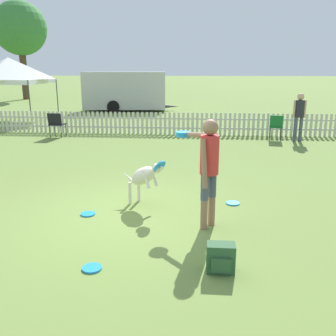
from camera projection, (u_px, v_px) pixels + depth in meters
ground_plane at (127, 215)px, 6.32m from camera, size 240.00×240.00×0.00m
handler_person at (207, 160)px, 5.60m from camera, size 0.74×1.05×1.68m
leaping_dog at (144, 176)px, 6.58m from camera, size 0.90×0.73×0.91m
frisbee_near_handler at (88, 214)px, 6.31m from camera, size 0.24×0.24×0.02m
frisbee_near_dog at (92, 268)px, 4.60m from camera, size 0.24×0.24×0.02m
frisbee_midfield at (233, 203)px, 6.82m from camera, size 0.24×0.24×0.02m
backpack_on_grass at (221, 258)px, 4.51m from camera, size 0.34×0.24×0.36m
picket_fence at (167, 123)px, 13.89m from camera, size 25.58×0.04×0.82m
folding_chair_blue_left at (276, 125)px, 12.72m from camera, size 0.48×0.50×0.86m
folding_chair_center at (56, 123)px, 13.30m from camera, size 0.52×0.54×0.87m
canopy_tent_main at (9, 71)px, 16.93m from camera, size 3.16×3.16×2.87m
spectator_standing at (299, 113)px, 12.37m from camera, size 0.42×0.27×1.61m
equipment_trailer at (125, 90)px, 21.42m from camera, size 5.47×2.55×2.20m
tree_left_grove at (20, 29)px, 28.49m from camera, size 4.03×4.03×7.36m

